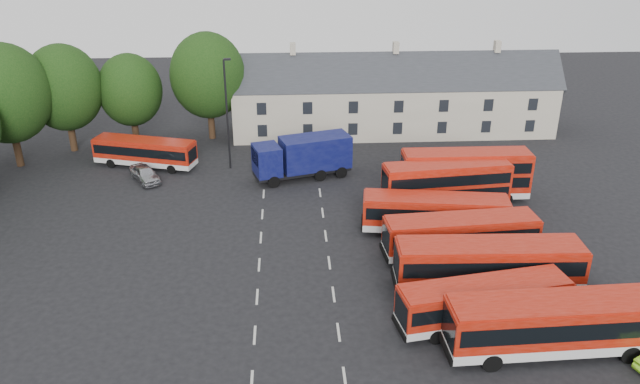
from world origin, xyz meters
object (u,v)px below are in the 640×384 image
Objects in this scene: bus_dd_south at (446,184)px; silver_car at (145,174)px; bus_row_a at (556,322)px; lamppost at (227,112)px; box_truck at (304,156)px.

silver_car is at bearing 157.81° from bus_dd_south.
bus_row_a is 35.35m from lamppost.
bus_row_a is at bearing -90.13° from bus_dd_south.
bus_row_a is at bearing -74.89° from silver_car.
bus_row_a is 2.87× the size of silver_car.
box_truck is 14.74m from silver_car.
silver_car is (-14.67, -0.04, -1.47)m from box_truck.
lamppost reaches higher than silver_car.
bus_dd_south is 0.99× the size of lamppost.
lamppost reaches higher than bus_dd_south.
silver_car is 0.40× the size of lamppost.
bus_dd_south is at bearing 93.87° from bus_row_a.
bus_dd_south is 1.13× the size of box_truck.
lamppost is at bearing 141.94° from box_truck.
silver_car is at bearing -159.89° from lamppost.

